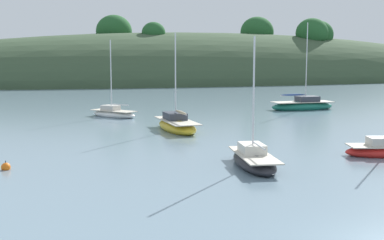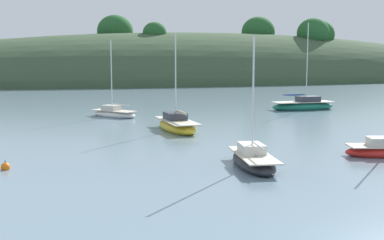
# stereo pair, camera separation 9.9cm
# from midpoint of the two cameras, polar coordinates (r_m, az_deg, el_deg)

# --- Properties ---
(far_shoreline_hill) EXTENTS (150.00, 36.00, 24.86)m
(far_shoreline_hill) POSITION_cam_midpoint_polar(r_m,az_deg,el_deg) (106.56, 1.97, 4.53)
(far_shoreline_hill) COLOR #384C33
(far_shoreline_hill) RESTS_ON ground
(sailboat_navy_dinghy) EXTENTS (4.28, 4.74, 7.01)m
(sailboat_navy_dinghy) POSITION_cam_midpoint_polar(r_m,az_deg,el_deg) (44.41, -9.04, 0.78)
(sailboat_navy_dinghy) COLOR white
(sailboat_navy_dinghy) RESTS_ON ground
(sailboat_red_portside) EXTENTS (2.48, 5.23, 6.50)m
(sailboat_red_portside) POSITION_cam_midpoint_polar(r_m,az_deg,el_deg) (24.17, 7.27, -4.64)
(sailboat_red_portside) COLOR #232328
(sailboat_red_portside) RESTS_ON ground
(sailboat_orange_cutter) EXTENTS (6.78, 2.35, 9.01)m
(sailboat_orange_cutter) POSITION_cam_midpoint_polar(r_m,az_deg,el_deg) (51.22, 12.92, 1.66)
(sailboat_orange_cutter) COLOR #196B56
(sailboat_orange_cutter) RESTS_ON ground
(sailboat_teal_outer) EXTENTS (2.28, 6.24, 7.28)m
(sailboat_teal_outer) POSITION_cam_midpoint_polar(r_m,az_deg,el_deg) (35.76, -1.70, -0.59)
(sailboat_teal_outer) COLOR gold
(sailboat_teal_outer) RESTS_ON ground
(mooring_buoy_channel) EXTENTS (0.44, 0.44, 0.54)m
(mooring_buoy_channel) POSITION_cam_midpoint_polar(r_m,az_deg,el_deg) (24.96, -20.83, -5.15)
(mooring_buoy_channel) COLOR orange
(mooring_buoy_channel) RESTS_ON ground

